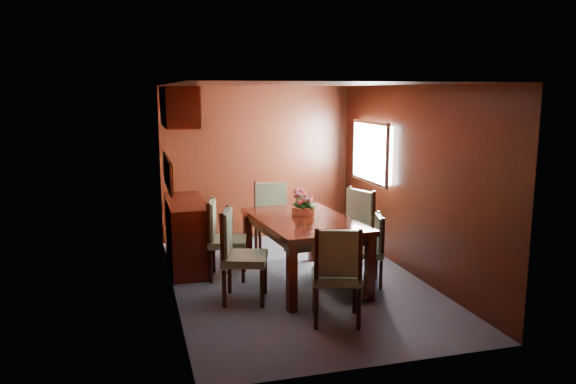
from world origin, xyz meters
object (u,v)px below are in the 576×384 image
object	(u,v)px
chair_left_near	(238,250)
flower_centerpiece	(304,202)
chair_right_near	(371,246)
chair_head	(337,270)
sideboard	(187,234)
dining_table	(304,228)

from	to	relation	value
chair_left_near	flower_centerpiece	xyz separation A→B (m)	(0.96, 0.62, 0.38)
chair_right_near	chair_head	bearing A→B (deg)	156.82
chair_right_near	chair_left_near	bearing A→B (deg)	108.97
sideboard	dining_table	world-z (taller)	sideboard
sideboard	chair_right_near	distance (m)	2.45
dining_table	chair_left_near	world-z (taller)	chair_left_near
sideboard	chair_left_near	xyz separation A→B (m)	(0.43, -1.41, 0.13)
dining_table	flower_centerpiece	world-z (taller)	flower_centerpiece
chair_left_near	sideboard	bearing A→B (deg)	-145.54
sideboard	dining_table	distance (m)	1.70
sideboard	chair_right_near	size ratio (longest dim) A/B	1.60
dining_table	chair_left_near	size ratio (longest dim) A/B	1.73
chair_head	flower_centerpiece	bearing A→B (deg)	101.98
flower_centerpiece	chair_left_near	bearing A→B (deg)	-147.23
chair_right_near	flower_centerpiece	xyz separation A→B (m)	(-0.69, 0.52, 0.48)
chair_right_near	chair_head	size ratio (longest dim) A/B	0.85
sideboard	chair_head	size ratio (longest dim) A/B	1.36
dining_table	flower_centerpiece	size ratio (longest dim) A/B	5.83
chair_left_near	chair_head	distance (m)	1.24
sideboard	flower_centerpiece	xyz separation A→B (m)	(1.38, -0.79, 0.51)
sideboard	dining_table	bearing A→B (deg)	-38.74
chair_right_near	sideboard	bearing A→B (deg)	73.26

